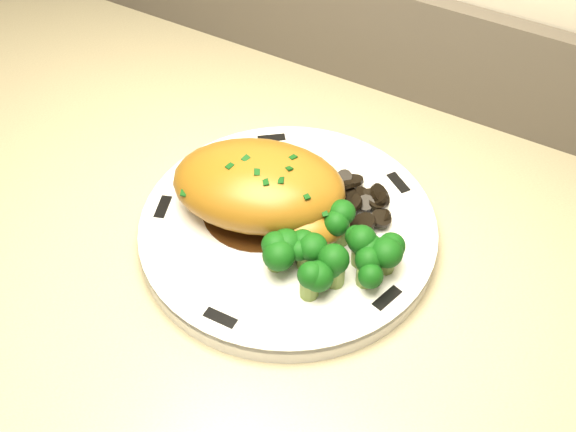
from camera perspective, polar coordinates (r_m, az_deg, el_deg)
The scene contains 11 objects.
counter at distance 1.14m, azimuth -16.80°, elevation -12.99°, with size 2.14×0.71×1.05m.
plate at distance 0.65m, azimuth 0.00°, elevation -1.13°, with size 0.27×0.27×0.02m, color white.
rim_accent_0 at distance 0.69m, azimuth 8.70°, elevation 2.60°, with size 0.03×0.01×0.00m, color black.
rim_accent_1 at distance 0.73m, azimuth -1.32°, elevation 6.15°, with size 0.03×0.01×0.00m, color black.
rim_accent_2 at distance 0.67m, azimuth -9.85°, elevation 0.70°, with size 0.03×0.01×0.00m, color black.
rim_accent_3 at distance 0.58m, azimuth -5.37°, elevation -8.04°, with size 0.03×0.01×0.00m, color black.
rim_accent_4 at distance 0.60m, azimuth 7.83°, elevation -6.46°, with size 0.03×0.01×0.00m, color black.
gravy_pool at distance 0.66m, azimuth -2.25°, elevation 0.58°, with size 0.10×0.10×0.00m, color #321909.
chicken_breast at distance 0.63m, azimuth -1.93°, elevation 2.10°, with size 0.18×0.15×0.06m.
mushroom_pile at distance 0.65m, azimuth 4.44°, elevation 0.68°, with size 0.09×0.07×0.02m.
broccoli_florets at distance 0.60m, azimuth 3.12°, elevation -2.61°, with size 0.11×0.09×0.04m.
Camera 1 is at (0.20, 1.36, 1.42)m, focal length 45.00 mm.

